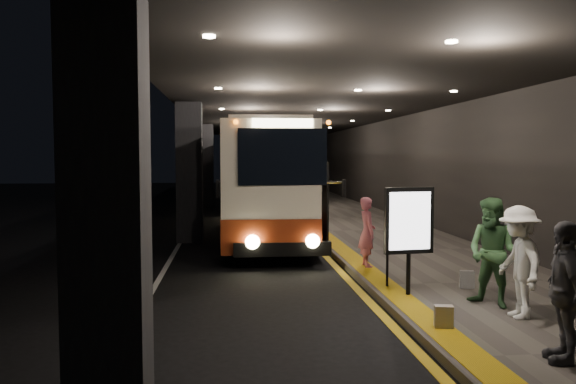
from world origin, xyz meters
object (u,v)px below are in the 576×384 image
passenger_waiting_green (493,252)px  info_sign (409,223)px  coach_second (252,174)px  passenger_waiting_grey (564,291)px  passenger_boarding (367,232)px  bag_polka (467,279)px  passenger_waiting_white (519,262)px  bag_plain (444,317)px  stanchion_post (387,259)px  coach_main (267,186)px

passenger_waiting_green → info_sign: size_ratio=0.93×
coach_second → passenger_waiting_grey: size_ratio=6.57×
passenger_waiting_grey → info_sign: bearing=-151.1°
passenger_boarding → bag_polka: size_ratio=4.79×
passenger_waiting_white → bag_plain: passenger_waiting_white is taller
passenger_waiting_white → passenger_waiting_grey: size_ratio=1.01×
passenger_boarding → passenger_waiting_grey: size_ratio=0.92×
info_sign → stanchion_post: info_sign is taller
coach_main → passenger_boarding: 6.42m
coach_main → passenger_waiting_white: 10.92m
coach_main → coach_second: size_ratio=1.00×
info_sign → passenger_boarding: bearing=84.7°
coach_main → passenger_waiting_grey: (2.90, -12.25, -0.69)m
coach_second → bag_polka: bearing=-79.8°
coach_second → passenger_boarding: coach_second is taller
coach_main → passenger_waiting_grey: coach_main is taller
passenger_waiting_white → coach_main: bearing=-158.7°
passenger_waiting_white → stanchion_post: passenger_waiting_white is taller
passenger_waiting_white → info_sign: 2.08m
passenger_boarding → passenger_waiting_white: (1.38, -4.30, 0.08)m
coach_main → stanchion_post: 8.35m
bag_plain → stanchion_post: bearing=91.9°
bag_polka → info_sign: size_ratio=0.17×
passenger_waiting_grey → passenger_waiting_white: bearing=-177.6°
passenger_boarding → passenger_waiting_grey: passenger_waiting_grey is taller
bag_polka → info_sign: bearing=-161.7°
bag_polka → bag_plain: bag_plain is taller
coach_main → coach_second: 12.47m
bag_polka → passenger_waiting_grey: bearing=-96.6°
coach_main → passenger_waiting_grey: bearing=-74.0°
passenger_waiting_white → passenger_waiting_grey: 1.92m
coach_second → stanchion_post: (1.88, -20.55, -1.05)m
passenger_boarding → passenger_waiting_grey: bearing=-172.8°
bag_plain → info_sign: info_sign is taller
passenger_waiting_white → bag_polka: passenger_waiting_white is taller
coach_main → passenger_waiting_white: coach_main is taller
passenger_waiting_green → stanchion_post: 2.16m
passenger_waiting_green → info_sign: 1.54m
bag_plain → passenger_waiting_grey: bearing=-56.4°
bag_polka → stanchion_post: 1.58m
passenger_boarding → passenger_waiting_green: passenger_waiting_green is taller
coach_main → stanchion_post: size_ratio=10.64×
passenger_waiting_white → passenger_boarding: bearing=-158.6°
coach_main → passenger_waiting_green: (3.22, -9.71, -0.65)m
coach_second → stanchion_post: 20.66m
coach_second → bag_plain: bearing=-84.2°
passenger_waiting_green → passenger_waiting_white: 0.68m
passenger_waiting_green → passenger_waiting_grey: size_ratio=1.05×
passenger_waiting_green → bag_polka: bearing=137.8°
info_sign → stanchion_post: 1.10m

